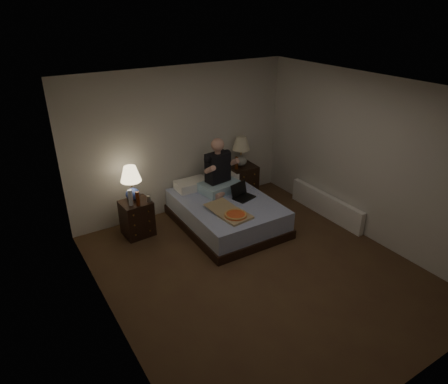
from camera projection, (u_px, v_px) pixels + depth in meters
floor at (258, 270)px, 5.60m from camera, size 4.00×4.50×0.00m
ceiling at (266, 90)px, 4.50m from camera, size 4.00×4.50×0.00m
wall_back at (182, 141)px, 6.76m from camera, size 4.00×0.00×2.50m
wall_front at (424, 288)px, 3.34m from camera, size 4.00×0.00×2.50m
wall_left at (106, 235)px, 4.09m from camera, size 0.00×4.50×2.50m
wall_right at (368, 159)px, 6.01m from camera, size 0.00×4.50×2.50m
bed at (226, 213)px, 6.62m from camera, size 1.40×1.85×0.46m
nightstand_left at (137, 218)px, 6.33m from camera, size 0.47×0.43×0.58m
nightstand_right at (242, 182)px, 7.52m from camera, size 0.52×0.47×0.64m
lamp_left at (131, 183)px, 6.16m from camera, size 0.39×0.39×0.56m
lamp_right at (241, 152)px, 7.26m from camera, size 0.35×0.35×0.56m
water_bottle at (130, 198)px, 6.06m from camera, size 0.07×0.07×0.25m
soda_can at (149, 199)px, 6.19m from camera, size 0.07×0.07×0.10m
beer_bottle_left at (138, 199)px, 6.05m from camera, size 0.06×0.06×0.23m
beer_bottle_right at (236, 163)px, 7.20m from camera, size 0.06×0.06×0.23m
person at (220, 166)px, 6.64m from camera, size 0.72×0.60×0.93m
laptop at (244, 192)px, 6.54m from camera, size 0.40×0.36×0.24m
pizza_box at (236, 215)px, 6.00m from camera, size 0.48×0.80×0.08m
radiator at (326, 205)px, 6.92m from camera, size 0.10×1.60×0.40m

